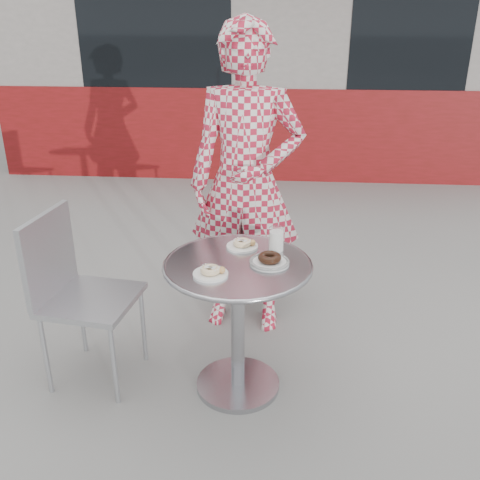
# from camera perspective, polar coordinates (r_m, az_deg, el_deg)

# --- Properties ---
(ground) EXTENTS (60.00, 60.00, 0.00)m
(ground) POSITION_cam_1_polar(r_m,az_deg,el_deg) (2.83, 0.51, -15.50)
(ground) COLOR gray
(ground) RESTS_ON ground
(storefront) EXTENTS (6.02, 4.55, 3.00)m
(storefront) POSITION_cam_1_polar(r_m,az_deg,el_deg) (7.76, 3.69, 21.31)
(storefront) COLOR gray
(storefront) RESTS_ON ground
(bistro_table) EXTENTS (0.70, 0.70, 0.70)m
(bistro_table) POSITION_cam_1_polar(r_m,az_deg,el_deg) (2.54, -0.24, -5.95)
(bistro_table) COLOR #B1B1B6
(bistro_table) RESTS_ON ground
(chair_far) EXTENTS (0.50, 0.50, 0.81)m
(chair_far) POSITION_cam_1_polar(r_m,az_deg,el_deg) (3.49, 1.25, -2.50)
(chair_far) COLOR #AFB2B7
(chair_far) RESTS_ON ground
(chair_left) EXTENTS (0.48, 0.48, 0.89)m
(chair_left) POSITION_cam_1_polar(r_m,az_deg,el_deg) (2.86, -15.41, -9.25)
(chair_left) COLOR #AFB2B7
(chair_left) RESTS_ON ground
(seated_person) EXTENTS (0.67, 0.47, 1.76)m
(seated_person) POSITION_cam_1_polar(r_m,az_deg,el_deg) (3.00, 0.67, 6.01)
(seated_person) COLOR #AD1A32
(seated_person) RESTS_ON ground
(plate_far) EXTENTS (0.15, 0.15, 0.04)m
(plate_far) POSITION_cam_1_polar(r_m,az_deg,el_deg) (2.61, 0.30, -0.46)
(plate_far) COLOR white
(plate_far) RESTS_ON bistro_table
(plate_near) EXTENTS (0.16, 0.16, 0.04)m
(plate_near) POSITION_cam_1_polar(r_m,az_deg,el_deg) (2.35, -3.11, -3.40)
(plate_near) COLOR white
(plate_near) RESTS_ON bistro_table
(plate_checker) EXTENTS (0.19, 0.19, 0.05)m
(plate_checker) POSITION_cam_1_polar(r_m,az_deg,el_deg) (2.45, 3.17, -2.20)
(plate_checker) COLOR white
(plate_checker) RESTS_ON bistro_table
(milk_cup) EXTENTS (0.07, 0.07, 0.12)m
(milk_cup) POSITION_cam_1_polar(r_m,az_deg,el_deg) (2.57, 3.90, 0.01)
(milk_cup) COLOR white
(milk_cup) RESTS_ON bistro_table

